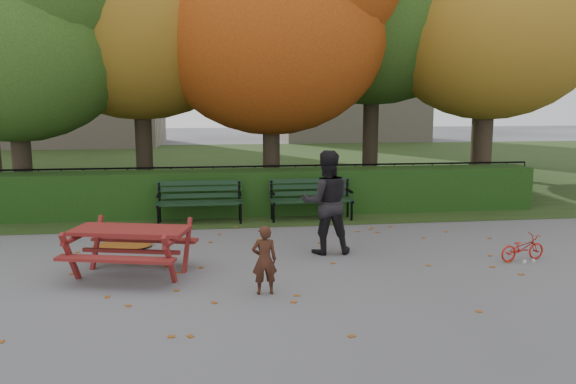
{
  "coord_description": "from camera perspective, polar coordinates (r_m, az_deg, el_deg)",
  "views": [
    {
      "loc": [
        -1.01,
        -8.19,
        2.59
      ],
      "look_at": [
        0.28,
        1.38,
        1.0
      ],
      "focal_mm": 35.0,
      "sensor_mm": 36.0,
      "label": 1
    }
  ],
  "objects": [
    {
      "name": "adult",
      "position": [
        9.5,
        3.9,
        -1.04
      ],
      "size": [
        0.87,
        0.68,
        1.76
      ],
      "primitive_type": "imported",
      "rotation": [
        0.0,
        0.0,
        3.12
      ],
      "color": "black",
      "rests_on": "ground"
    },
    {
      "name": "picnic_table",
      "position": [
        8.62,
        -15.7,
        -4.61
      ],
      "size": [
        1.96,
        1.73,
        0.82
      ],
      "rotation": [
        0.0,
        0.0,
        -0.25
      ],
      "color": "maroon",
      "rests_on": "ground"
    },
    {
      "name": "tree_a",
      "position": [
        14.51,
        -25.42,
        16.12
      ],
      "size": [
        5.88,
        5.6,
        7.48
      ],
      "color": "black",
      "rests_on": "ground"
    },
    {
      "name": "bench_right",
      "position": [
        12.25,
        2.33,
        -0.39
      ],
      "size": [
        1.8,
        0.57,
        0.88
      ],
      "color": "black",
      "rests_on": "ground"
    },
    {
      "name": "building_right",
      "position": [
        37.45,
        6.47,
        14.51
      ],
      "size": [
        9.0,
        6.0,
        12.0
      ],
      "primitive_type": "cube",
      "color": "tan",
      "rests_on": "ground"
    },
    {
      "name": "tree_g",
      "position": [
        20.42,
        20.51,
        16.61
      ],
      "size": [
        6.3,
        6.0,
        8.55
      ],
      "color": "black",
      "rests_on": "ground"
    },
    {
      "name": "iron_fence",
      "position": [
        13.68,
        -3.38,
        0.7
      ],
      "size": [
        14.0,
        0.04,
        1.02
      ],
      "color": "black",
      "rests_on": "ground"
    },
    {
      "name": "building_left",
      "position": [
        35.45,
        -21.59,
        16.68
      ],
      "size": [
        10.0,
        7.0,
        15.0
      ],
      "primitive_type": "cube",
      "color": "tan",
      "rests_on": "ground"
    },
    {
      "name": "leaf_pile",
      "position": [
        10.44,
        -16.44,
        -5.2
      ],
      "size": [
        1.07,
        0.76,
        0.07
      ],
      "primitive_type": "ellipsoid",
      "rotation": [
        0.0,
        0.0,
        0.04
      ],
      "color": "#652B14",
      "rests_on": "ground"
    },
    {
      "name": "leaf_scatter",
      "position": [
        8.93,
        -0.88,
        -7.47
      ],
      "size": [
        9.0,
        5.7,
        0.01
      ],
      "primitive_type": null,
      "color": "#652B14",
      "rests_on": "ground"
    },
    {
      "name": "hedge",
      "position": [
        12.9,
        -3.1,
        0.01
      ],
      "size": [
        13.0,
        0.9,
        1.0
      ],
      "primitive_type": "cube",
      "color": "#12330C",
      "rests_on": "ground"
    },
    {
      "name": "tree_c",
      "position": [
        14.44,
        -0.28,
        18.25
      ],
      "size": [
        6.3,
        6.0,
        8.0
      ],
      "color": "black",
      "rests_on": "ground"
    },
    {
      "name": "child",
      "position": [
        7.57,
        -2.42,
        -6.91
      ],
      "size": [
        0.35,
        0.24,
        0.94
      ],
      "primitive_type": "imported",
      "rotation": [
        0.0,
        0.0,
        3.17
      ],
      "color": "#3C1E13",
      "rests_on": "ground"
    },
    {
      "name": "tree_e",
      "position": [
        16.05,
        21.46,
        17.66
      ],
      "size": [
        6.09,
        5.8,
        8.16
      ],
      "color": "black",
      "rests_on": "ground"
    },
    {
      "name": "ground",
      "position": [
        8.64,
        -0.64,
        -8.08
      ],
      "size": [
        90.0,
        90.0,
        0.0
      ],
      "primitive_type": "plane",
      "color": "slate",
      "rests_on": "ground"
    },
    {
      "name": "bench_left",
      "position": [
        12.07,
        -8.96,
        -0.64
      ],
      "size": [
        1.8,
        0.57,
        0.88
      ],
      "color": "black",
      "rests_on": "ground"
    },
    {
      "name": "grass_strip",
      "position": [
        22.36,
        -5.06,
        2.67
      ],
      "size": [
        90.0,
        90.0,
        0.0
      ],
      "primitive_type": "plane",
      "color": "#1F3113",
      "rests_on": "ground"
    },
    {
      "name": "bicycle",
      "position": [
        9.92,
        22.71,
        -5.24
      ],
      "size": [
        0.86,
        0.43,
        0.43
      ],
      "primitive_type": "imported",
      "rotation": [
        0.0,
        0.0,
        1.75
      ],
      "color": "red",
      "rests_on": "ground"
    }
  ]
}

